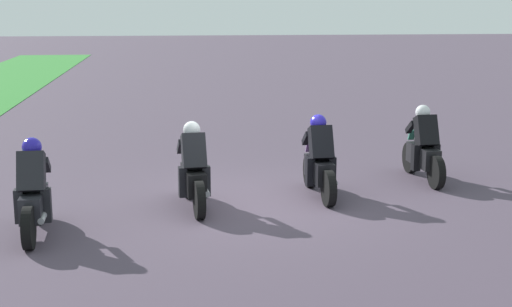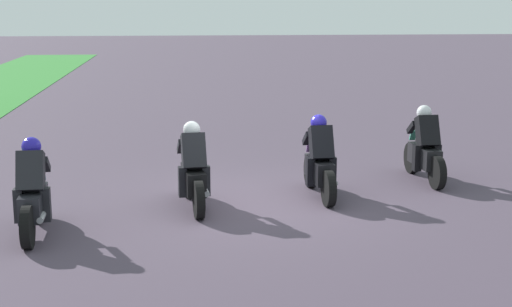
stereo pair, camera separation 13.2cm
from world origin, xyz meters
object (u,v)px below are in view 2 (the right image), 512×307
(rider_lane_c, at_px, (193,173))
(rider_lane_d, at_px, (33,195))
(rider_lane_b, at_px, (320,163))
(rider_lane_a, at_px, (425,150))

(rider_lane_c, relative_size, rider_lane_d, 1.00)
(rider_lane_c, height_order, rider_lane_d, same)
(rider_lane_d, bearing_deg, rider_lane_b, -71.76)
(rider_lane_b, bearing_deg, rider_lane_d, 107.52)
(rider_lane_a, xyz_separation_m, rider_lane_b, (-1.01, 2.29, 0.00))
(rider_lane_d, bearing_deg, rider_lane_a, -70.90)
(rider_lane_b, xyz_separation_m, rider_lane_c, (-0.55, 2.31, 0.00))
(rider_lane_a, relative_size, rider_lane_d, 1.00)
(rider_lane_b, xyz_separation_m, rider_lane_d, (-1.85, 4.78, 0.00))
(rider_lane_b, bearing_deg, rider_lane_a, -69.87)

